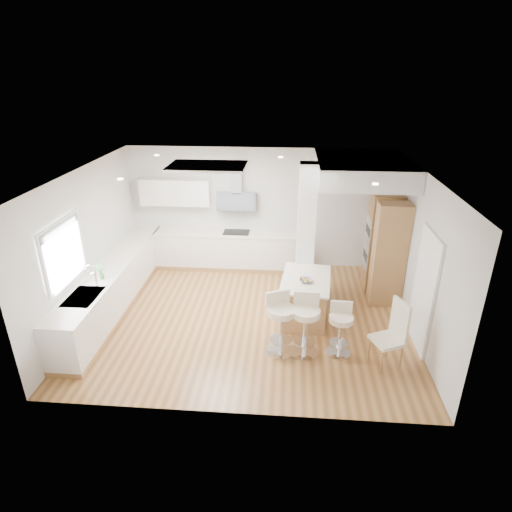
# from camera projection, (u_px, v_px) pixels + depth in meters

# --- Properties ---
(ground) EXTENTS (6.00, 6.00, 0.00)m
(ground) POSITION_uv_depth(u_px,v_px,m) (249.00, 317.00, 8.24)
(ground) COLOR #A7723E
(ground) RESTS_ON ground
(ceiling) EXTENTS (6.00, 5.00, 0.02)m
(ceiling) POSITION_uv_depth(u_px,v_px,m) (249.00, 317.00, 8.24)
(ceiling) COLOR silver
(ceiling) RESTS_ON ground
(wall_back) EXTENTS (6.00, 0.04, 2.80)m
(wall_back) POSITION_uv_depth(u_px,v_px,m) (259.00, 208.00, 9.95)
(wall_back) COLOR silver
(wall_back) RESTS_ON ground
(wall_left) EXTENTS (0.04, 5.00, 2.80)m
(wall_left) POSITION_uv_depth(u_px,v_px,m) (87.00, 245.00, 7.89)
(wall_left) COLOR silver
(wall_left) RESTS_ON ground
(wall_right) EXTENTS (0.04, 5.00, 2.80)m
(wall_right) POSITION_uv_depth(u_px,v_px,m) (420.00, 256.00, 7.46)
(wall_right) COLOR silver
(wall_right) RESTS_ON ground
(skylight) EXTENTS (4.10, 2.10, 0.06)m
(skylight) POSITION_uv_depth(u_px,v_px,m) (208.00, 167.00, 7.72)
(skylight) COLOR white
(skylight) RESTS_ON ground
(window_left) EXTENTS (0.06, 1.28, 1.07)m
(window_left) POSITION_uv_depth(u_px,v_px,m) (63.00, 250.00, 6.95)
(window_left) COLOR white
(window_left) RESTS_ON ground
(doorway_right) EXTENTS (0.05, 1.00, 2.10)m
(doorway_right) POSITION_uv_depth(u_px,v_px,m) (424.00, 293.00, 7.08)
(doorway_right) COLOR #463D37
(doorway_right) RESTS_ON ground
(counter_left) EXTENTS (0.63, 4.50, 1.35)m
(counter_left) POSITION_uv_depth(u_px,v_px,m) (115.00, 285.00, 8.46)
(counter_left) COLOR #AD7E4A
(counter_left) RESTS_ON ground
(counter_back) EXTENTS (3.62, 0.63, 2.50)m
(counter_back) POSITION_uv_depth(u_px,v_px,m) (219.00, 240.00, 10.05)
(counter_back) COLOR #AD7E4A
(counter_back) RESTS_ON ground
(pillar) EXTENTS (0.35, 0.35, 2.80)m
(pillar) POSITION_uv_depth(u_px,v_px,m) (306.00, 233.00, 8.46)
(pillar) COLOR white
(pillar) RESTS_ON ground
(soffit) EXTENTS (1.78, 2.20, 0.40)m
(soffit) POSITION_uv_depth(u_px,v_px,m) (362.00, 169.00, 8.31)
(soffit) COLOR silver
(soffit) RESTS_ON ground
(oven_column) EXTENTS (0.63, 1.21, 2.10)m
(oven_column) POSITION_uv_depth(u_px,v_px,m) (385.00, 247.00, 8.74)
(oven_column) COLOR #AD7E4A
(oven_column) RESTS_ON ground
(peninsula) EXTENTS (1.01, 1.41, 0.88)m
(peninsula) POSITION_uv_depth(u_px,v_px,m) (305.00, 297.00, 8.12)
(peninsula) COLOR #AD7E4A
(peninsula) RESTS_ON ground
(bar_stool_a) EXTENTS (0.64, 0.64, 1.08)m
(bar_stool_a) POSITION_uv_depth(u_px,v_px,m) (281.00, 320.00, 7.02)
(bar_stool_a) COLOR silver
(bar_stool_a) RESTS_ON ground
(bar_stool_b) EXTENTS (0.51, 0.51, 1.08)m
(bar_stool_b) POSITION_uv_depth(u_px,v_px,m) (305.00, 322.00, 6.98)
(bar_stool_b) COLOR silver
(bar_stool_b) RESTS_ON ground
(bar_stool_c) EXTENTS (0.43, 0.43, 0.92)m
(bar_stool_c) POSITION_uv_depth(u_px,v_px,m) (340.00, 327.00, 7.01)
(bar_stool_c) COLOR silver
(bar_stool_c) RESTS_ON ground
(dining_chair) EXTENTS (0.58, 0.58, 1.13)m
(dining_chair) POSITION_uv_depth(u_px,v_px,m) (393.00, 331.00, 6.73)
(dining_chair) COLOR #F1E1C4
(dining_chair) RESTS_ON ground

